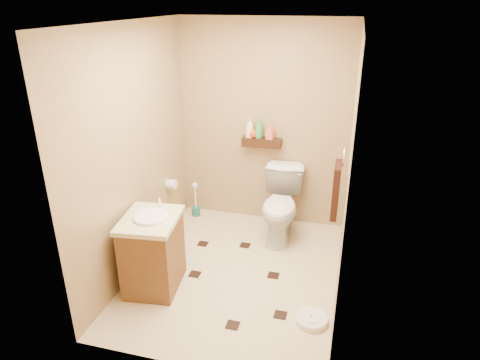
# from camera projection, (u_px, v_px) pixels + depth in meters

# --- Properties ---
(ground) EXTENTS (2.50, 2.50, 0.00)m
(ground) POSITION_uv_depth(u_px,v_px,m) (236.00, 273.00, 4.35)
(ground) COLOR beige
(ground) RESTS_ON ground
(wall_back) EXTENTS (2.00, 0.04, 2.40)m
(wall_back) POSITION_uv_depth(u_px,v_px,m) (264.00, 126.00, 4.99)
(wall_back) COLOR #9D815A
(wall_back) RESTS_ON ground
(wall_front) EXTENTS (2.00, 0.04, 2.40)m
(wall_front) POSITION_uv_depth(u_px,v_px,m) (184.00, 229.00, 2.77)
(wall_front) COLOR #9D815A
(wall_front) RESTS_ON ground
(wall_left) EXTENTS (0.04, 2.50, 2.40)m
(wall_left) POSITION_uv_depth(u_px,v_px,m) (135.00, 153.00, 4.11)
(wall_left) COLOR #9D815A
(wall_left) RESTS_ON ground
(wall_right) EXTENTS (0.04, 2.50, 2.40)m
(wall_right) POSITION_uv_depth(u_px,v_px,m) (348.00, 173.00, 3.64)
(wall_right) COLOR #9D815A
(wall_right) RESTS_ON ground
(ceiling) EXTENTS (2.00, 2.50, 0.02)m
(ceiling) POSITION_uv_depth(u_px,v_px,m) (234.00, 22.00, 3.40)
(ceiling) COLOR white
(ceiling) RESTS_ON wall_back
(wall_shelf) EXTENTS (0.46, 0.14, 0.10)m
(wall_shelf) POSITION_uv_depth(u_px,v_px,m) (262.00, 142.00, 4.99)
(wall_shelf) COLOR #341E0E
(wall_shelf) RESTS_ON wall_back
(floor_accents) EXTENTS (1.16, 1.37, 0.01)m
(floor_accents) POSITION_uv_depth(u_px,v_px,m) (237.00, 276.00, 4.28)
(floor_accents) COLOR black
(floor_accents) RESTS_ON ground
(toilet) EXTENTS (0.49, 0.80, 0.80)m
(toilet) POSITION_uv_depth(u_px,v_px,m) (281.00, 206.00, 4.86)
(toilet) COLOR white
(toilet) RESTS_ON ground
(vanity) EXTENTS (0.57, 0.66, 0.85)m
(vanity) POSITION_uv_depth(u_px,v_px,m) (153.00, 251.00, 4.02)
(vanity) COLOR brown
(vanity) RESTS_ON ground
(bathroom_scale) EXTENTS (0.30, 0.30, 0.06)m
(bathroom_scale) POSITION_uv_depth(u_px,v_px,m) (311.00, 319.00, 3.68)
(bathroom_scale) COLOR white
(bathroom_scale) RESTS_ON ground
(toilet_brush) EXTENTS (0.10, 0.10, 0.46)m
(toilet_brush) POSITION_uv_depth(u_px,v_px,m) (196.00, 204.00, 5.43)
(toilet_brush) COLOR #19675B
(toilet_brush) RESTS_ON ground
(towel_ring) EXTENTS (0.12, 0.30, 0.76)m
(towel_ring) POSITION_uv_depth(u_px,v_px,m) (337.00, 188.00, 3.98)
(towel_ring) COLOR silver
(towel_ring) RESTS_ON wall_right
(toilet_paper) EXTENTS (0.12, 0.11, 0.12)m
(toilet_paper) POSITION_uv_depth(u_px,v_px,m) (172.00, 184.00, 4.91)
(toilet_paper) COLOR white
(toilet_paper) RESTS_ON wall_left
(bottle_a) EXTENTS (0.09, 0.09, 0.23)m
(bottle_a) POSITION_uv_depth(u_px,v_px,m) (250.00, 128.00, 4.95)
(bottle_a) COLOR white
(bottle_a) RESTS_ON wall_shelf
(bottle_b) EXTENTS (0.09, 0.08, 0.16)m
(bottle_b) POSITION_uv_depth(u_px,v_px,m) (250.00, 131.00, 4.97)
(bottle_b) COLOR yellow
(bottle_b) RESTS_ON wall_shelf
(bottle_c) EXTENTS (0.15, 0.15, 0.14)m
(bottle_c) POSITION_uv_depth(u_px,v_px,m) (253.00, 132.00, 4.96)
(bottle_c) COLOR red
(bottle_c) RESTS_ON wall_shelf
(bottle_d) EXTENTS (0.10, 0.10, 0.24)m
(bottle_d) POSITION_uv_depth(u_px,v_px,m) (259.00, 128.00, 4.93)
(bottle_d) COLOR green
(bottle_d) RESTS_ON wall_shelf
(bottle_e) EXTENTS (0.10, 0.10, 0.18)m
(bottle_e) POSITION_uv_depth(u_px,v_px,m) (270.00, 131.00, 4.91)
(bottle_e) COLOR #EA714E
(bottle_e) RESTS_ON wall_shelf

